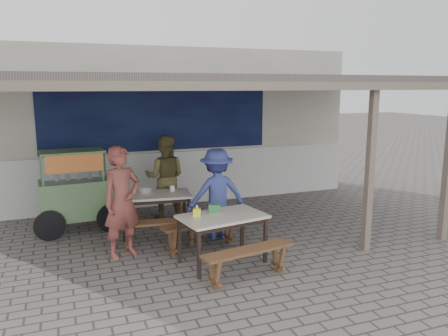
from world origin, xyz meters
TOP-DOWN VIEW (x-y plane):
  - ground at (0.00, 0.00)m, footprint 60.00×60.00m
  - back_wall at (-0.00, 3.58)m, footprint 9.00×1.28m
  - warung_roof at (0.02, 0.90)m, footprint 9.00×4.21m
  - table_left at (-0.73, 1.07)m, footprint 1.34×0.86m
  - bench_left_street at (-0.81, 0.39)m, footprint 1.38×0.44m
  - bench_left_wall at (-0.64, 1.74)m, footprint 1.38×0.44m
  - table_right at (-0.06, -0.60)m, footprint 1.36×0.97m
  - bench_right_street at (0.06, -1.29)m, footprint 1.38×0.50m
  - bench_right_wall at (-0.17, 0.09)m, footprint 1.38×0.50m
  - vendor_cart at (-2.03, 1.75)m, footprint 1.87×0.83m
  - patron_street_side at (-1.42, 0.20)m, footprint 0.76×0.65m
  - patron_wall_side at (-0.33, 1.97)m, footprint 1.00×0.90m
  - patron_right_table at (0.25, 0.50)m, footprint 1.05×0.63m
  - tissue_box at (-0.42, -0.49)m, footprint 0.14×0.14m
  - donation_box at (-0.11, -0.40)m, footprint 0.21×0.17m
  - condiment_jar at (-0.38, 1.17)m, footprint 0.09×0.09m
  - condiment_bowl at (-0.86, 1.23)m, footprint 0.28×0.28m

SIDE VIEW (x-z plane):
  - ground at x=0.00m, z-range 0.00..0.00m
  - bench_right_street at x=0.06m, z-range 0.11..0.56m
  - bench_right_wall at x=-0.17m, z-range 0.11..0.56m
  - bench_left_street at x=-0.81m, z-range 0.11..0.56m
  - bench_left_wall at x=-0.64m, z-range 0.11..0.56m
  - table_left at x=-0.73m, z-range 0.29..1.04m
  - table_right at x=-0.06m, z-range 0.30..1.05m
  - condiment_bowl at x=-0.86m, z-range 0.75..0.80m
  - patron_right_table at x=0.25m, z-range 0.00..1.60m
  - condiment_jar at x=-0.38m, z-range 0.75..0.85m
  - tissue_box at x=-0.42m, z-range 0.75..0.86m
  - donation_box at x=-0.11m, z-range 0.75..0.87m
  - vendor_cart at x=-2.03m, z-range 0.07..1.58m
  - patron_wall_side at x=-0.33m, z-range 0.00..1.69m
  - patron_street_side at x=-1.42m, z-range 0.00..1.76m
  - back_wall at x=0.00m, z-range -0.03..3.47m
  - warung_roof at x=0.02m, z-range 1.31..4.12m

